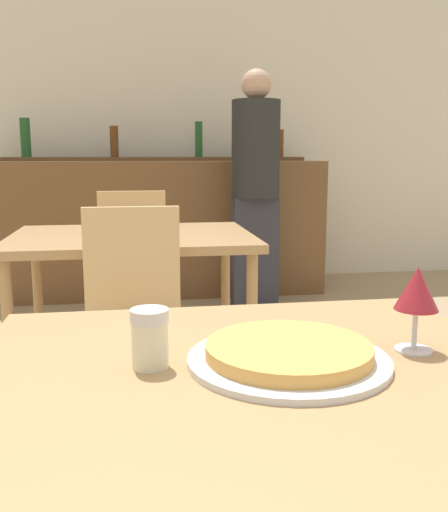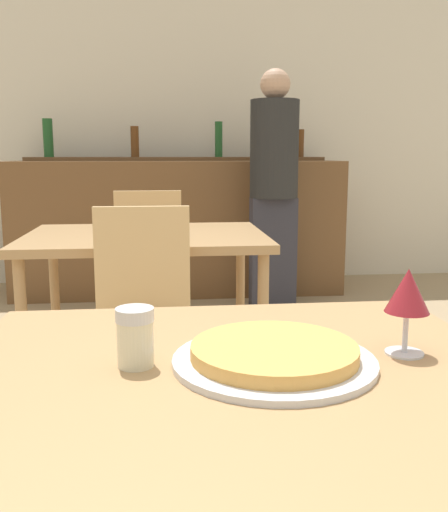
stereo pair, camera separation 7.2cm
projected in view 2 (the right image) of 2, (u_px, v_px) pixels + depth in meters
The scene contains 11 objects.
wall_back at pixel (176, 121), 4.93m from camera, with size 8.00×0.05×2.80m.
dining_table_near at pixel (240, 420), 0.97m from camera, with size 0.97×0.86×0.75m.
dining_table_far at pixel (146, 249), 2.78m from camera, with size 1.15×0.86×0.73m.
bar_counter at pixel (179, 227), 4.59m from camera, with size 2.60×0.56×1.06m.
bar_back_shelf at pixel (173, 155), 4.62m from camera, with size 2.39×0.24×0.33m.
chair_far_side_front at pixel (143, 310), 2.23m from camera, with size 0.40×0.40×0.91m.
chair_far_side_back at pixel (149, 256), 3.39m from camera, with size 0.40×0.40×0.91m.
pizza_tray at pixel (274, 355), 0.99m from camera, with size 0.35×0.35×0.04m.
cheese_shaker at pixel (135, 337), 0.97m from camera, with size 0.07×0.07×0.10m.
person_standing at pixel (274, 182), 4.03m from camera, with size 0.34×0.34×1.69m.
wine_glass at pixel (408, 293), 1.02m from camera, with size 0.08×0.08×0.16m.
Camera 2 is at (-0.12, -0.89, 1.11)m, focal length 40.00 mm.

